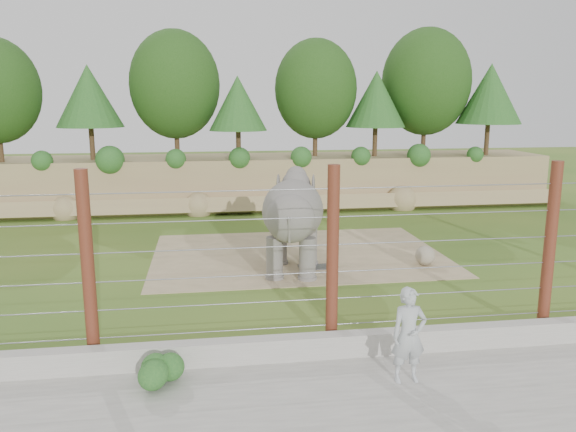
{
  "coord_description": "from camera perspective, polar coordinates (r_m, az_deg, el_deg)",
  "views": [
    {
      "loc": [
        -2.61,
        -15.73,
        5.27
      ],
      "look_at": [
        0.0,
        2.0,
        1.6
      ],
      "focal_mm": 35.0,
      "sensor_mm": 36.0,
      "label": 1
    }
  ],
  "objects": [
    {
      "name": "ground",
      "position": [
        16.79,
        1.0,
        -6.72
      ],
      "size": [
        90.0,
        90.0,
        0.0
      ],
      "primitive_type": "plane",
      "color": "#3B6622",
      "rests_on": "ground"
    },
    {
      "name": "barrier_fence",
      "position": [
        11.98,
        4.54,
        -4.31
      ],
      "size": [
        20.26,
        0.26,
        4.0
      ],
      "color": "#5D2517",
      "rests_on": "ground"
    },
    {
      "name": "drain_grate",
      "position": [
        18.16,
        2.69,
        -5.19
      ],
      "size": [
        1.0,
        0.6,
        0.03
      ],
      "primitive_type": "cube",
      "color": "#262628",
      "rests_on": "dirt_patch"
    },
    {
      "name": "walkway",
      "position": [
        10.52,
        7.54,
        -18.57
      ],
      "size": [
        26.0,
        4.0,
        0.01
      ],
      "primitive_type": "cube",
      "color": "#9E9A92",
      "rests_on": "ground"
    },
    {
      "name": "zookeeper",
      "position": [
        11.06,
        12.17,
        -11.75
      ],
      "size": [
        0.68,
        0.45,
        1.86
      ],
      "primitive_type": "imported",
      "rotation": [
        0.0,
        0.0,
        0.01
      ],
      "color": "#B4B7BE",
      "rests_on": "walkway"
    },
    {
      "name": "stone_ball",
      "position": [
        18.85,
        13.75,
        -3.93
      ],
      "size": [
        0.64,
        0.64,
        0.64
      ],
      "primitive_type": "sphere",
      "color": "gray",
      "rests_on": "dirt_patch"
    },
    {
      "name": "retaining_wall",
      "position": [
        12.13,
        4.94,
        -12.93
      ],
      "size": [
        26.0,
        0.35,
        0.5
      ],
      "primitive_type": "cube",
      "color": "#9E9A92",
      "rests_on": "ground"
    },
    {
      "name": "elephant",
      "position": [
        17.41,
        0.49,
        -0.84
      ],
      "size": [
        2.41,
        4.04,
        3.05
      ],
      "primitive_type": null,
      "rotation": [
        0.0,
        0.0,
        -0.22
      ],
      "color": "slate",
      "rests_on": "ground"
    },
    {
      "name": "dirt_patch",
      "position": [
        19.7,
        1.02,
        -3.91
      ],
      "size": [
        10.0,
        7.0,
        0.02
      ],
      "primitive_type": "cube",
      "color": "#9C8A62",
      "rests_on": "ground"
    },
    {
      "name": "back_embankment",
      "position": [
        28.61,
        -1.97,
        8.96
      ],
      "size": [
        30.0,
        5.52,
        8.77
      ],
      "color": "#9D815B",
      "rests_on": "ground"
    },
    {
      "name": "walkway_shrub",
      "position": [
        11.13,
        -12.77,
        -15.12
      ],
      "size": [
        0.63,
        0.63,
        0.63
      ],
      "primitive_type": "sphere",
      "color": "#225823",
      "rests_on": "walkway"
    }
  ]
}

